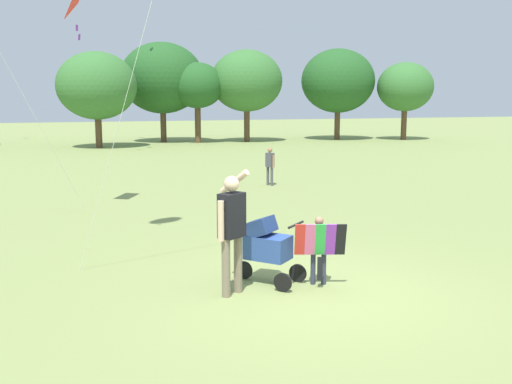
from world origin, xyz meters
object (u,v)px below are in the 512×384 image
stroller (267,244)px  person_red_shirt (270,163)px  child_with_butterfly_kite (319,244)px  kite_orange_delta (75,3)px  person_adult_flyer (231,224)px

stroller → person_red_shirt: size_ratio=0.85×
child_with_butterfly_kite → kite_orange_delta: bearing=115.1°
person_adult_flyer → kite_orange_delta: kite_orange_delta is taller
kite_orange_delta → person_red_shirt: (5.75, 2.78, -4.23)m
child_with_butterfly_kite → person_red_shirt: bearing=75.4°
person_adult_flyer → person_red_shirt: person_adult_flyer is taller
kite_orange_delta → child_with_butterfly_kite: bearing=-64.9°
kite_orange_delta → person_red_shirt: 7.66m
stroller → child_with_butterfly_kite: bearing=-25.9°
person_adult_flyer → person_red_shirt: (3.88, 9.68, -0.32)m
kite_orange_delta → person_red_shirt: size_ratio=4.60×
stroller → kite_orange_delta: bearing=111.0°
person_adult_flyer → kite_orange_delta: bearing=105.2°
child_with_butterfly_kite → person_adult_flyer: person_adult_flyer is taller
person_adult_flyer → person_red_shirt: size_ratio=1.48×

